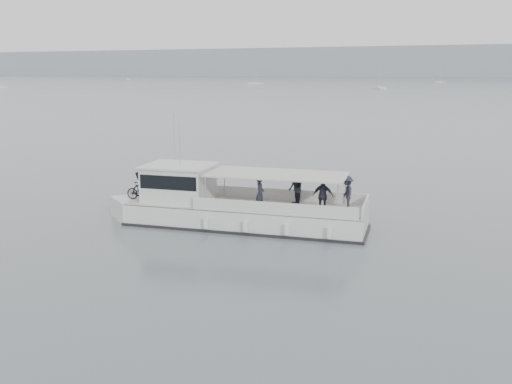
% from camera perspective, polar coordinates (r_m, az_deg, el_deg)
% --- Properties ---
extents(ground, '(1400.00, 1400.00, 0.00)m').
position_cam_1_polar(ground, '(23.99, 5.40, -4.47)').
color(ground, '#515A5F').
rests_on(ground, ground).
extents(headland, '(1400.00, 90.00, 28.00)m').
position_cam_1_polar(headland, '(581.92, 23.75, 11.85)').
color(headland, '#939EA8').
rests_on(headland, ground).
extents(tour_boat, '(12.17, 4.40, 5.06)m').
position_cam_1_polar(tour_boat, '(25.59, -3.29, -1.45)').
color(tour_boat, silver).
rests_on(tour_boat, ground).
extents(moored_fleet, '(446.72, 339.63, 9.13)m').
position_cam_1_polar(moored_fleet, '(219.52, 16.41, 9.97)').
color(moored_fleet, silver).
rests_on(moored_fleet, ground).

